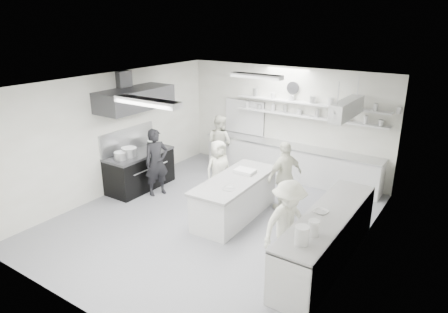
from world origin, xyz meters
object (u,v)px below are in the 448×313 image
Objects in this scene: stove at (140,171)px; prep_island at (235,199)px; back_counter at (288,161)px; cook_stove at (157,162)px; right_counter at (326,239)px; cook_back at (219,143)px.

stove reaches higher than prep_island.
cook_stove is at bearing -128.10° from back_counter.
back_counter is 4.13m from right_counter.
cook_stove is (0.66, -0.06, 0.39)m from stove.
prep_island is (-2.33, 0.61, -0.04)m from right_counter.
back_counter is 2.02m from cook_back.
prep_island is (0.02, -2.79, -0.03)m from back_counter.
cook_back reaches higher than back_counter.
right_counter reaches higher than stove.
cook_stove is (-4.59, 0.54, 0.37)m from right_counter.
cook_stove is 2.26m from cook_back.
back_counter is 2.79m from prep_island.
back_counter is 3.04× the size of cook_back.
back_counter is (2.90, 2.80, 0.01)m from stove.
back_counter is at bearing 124.65° from right_counter.
stove is at bearing 178.08° from prep_island.
stove is 2.92m from prep_island.
right_counter reaches higher than back_counter.
stove is at bearing -136.01° from back_counter.
right_counter reaches higher than prep_island.
back_counter is at bearing 88.40° from prep_island.
stove is 0.36× the size of back_counter.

